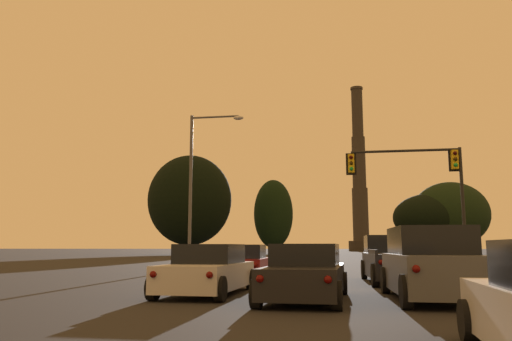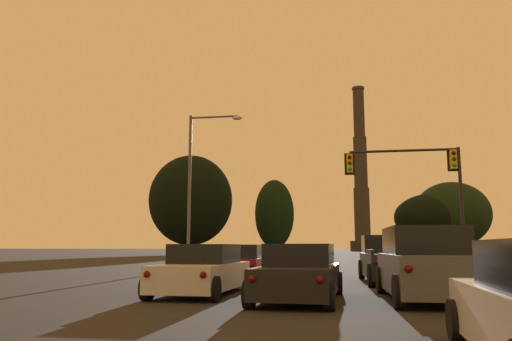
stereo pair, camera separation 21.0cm
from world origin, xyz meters
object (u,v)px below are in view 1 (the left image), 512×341
at_px(suv_right_lane_second, 431,265).
at_px(street_lamp, 198,174).
at_px(sedan_center_lane_second, 306,274).
at_px(hatchback_left_lane_front, 245,264).
at_px(traffic_light_overhead_right, 423,176).
at_px(smokestack, 360,185).
at_px(sedan_left_lane_second, 208,271).
at_px(pickup_truck_right_lane_front, 394,261).

xyz_separation_m(suv_right_lane_second, street_lamp, (-10.84, 16.38, 4.95)).
bearing_deg(sedan_center_lane_second, hatchback_left_lane_front, 114.25).
bearing_deg(traffic_light_overhead_right, sedan_center_lane_second, -110.16).
xyz_separation_m(traffic_light_overhead_right, smokestack, (2.28, 123.52, 14.48)).
bearing_deg(smokestack, sedan_left_lane_second, -94.46).
relative_size(pickup_truck_right_lane_front, traffic_light_overhead_right, 0.83).
bearing_deg(street_lamp, suv_right_lane_second, -56.51).
distance_m(sedan_left_lane_second, smokestack, 139.10).
relative_size(sedan_center_lane_second, sedan_left_lane_second, 1.00).
relative_size(hatchback_left_lane_front, pickup_truck_right_lane_front, 0.74).
xyz_separation_m(hatchback_left_lane_front, pickup_truck_right_lane_front, (5.88, -0.28, 0.14)).
height_order(sedan_center_lane_second, street_lamp, street_lamp).
bearing_deg(suv_right_lane_second, sedan_left_lane_second, 171.64).
distance_m(suv_right_lane_second, smokestack, 139.48).
height_order(sedan_left_lane_second, pickup_truck_right_lane_front, pickup_truck_right_lane_front).
relative_size(pickup_truck_right_lane_front, street_lamp, 0.58).
bearing_deg(street_lamp, traffic_light_overhead_right, -7.55).
distance_m(sedan_center_lane_second, pickup_truck_right_lane_front, 7.67).
bearing_deg(sedan_left_lane_second, street_lamp, 108.68).
bearing_deg(smokestack, traffic_light_overhead_right, -91.06).
distance_m(sedan_center_lane_second, hatchback_left_lane_front, 7.92).
height_order(suv_right_lane_second, smokestack, smokestack).
xyz_separation_m(suv_right_lane_second, traffic_light_overhead_right, (2.37, 14.63, 4.26)).
distance_m(sedan_left_lane_second, street_lamp, 17.14).
bearing_deg(sedan_center_lane_second, smokestack, 89.34).
relative_size(hatchback_left_lane_front, street_lamp, 0.43).
distance_m(pickup_truck_right_lane_front, smokestack, 132.97).
bearing_deg(pickup_truck_right_lane_front, hatchback_left_lane_front, 175.56).
bearing_deg(sedan_left_lane_second, hatchback_left_lane_front, 92.06).
xyz_separation_m(sedan_center_lane_second, smokestack, (7.82, 138.62, 18.97)).
height_order(traffic_light_overhead_right, street_lamp, street_lamp).
distance_m(sedan_center_lane_second, street_lamp, 19.23).
distance_m(sedan_center_lane_second, suv_right_lane_second, 3.22).
bearing_deg(smokestack, pickup_truck_right_lane_front, -92.12).
relative_size(sedan_left_lane_second, suv_right_lane_second, 0.96).
relative_size(suv_right_lane_second, smokestack, 0.10).
distance_m(hatchback_left_lane_front, pickup_truck_right_lane_front, 5.88).
relative_size(sedan_center_lane_second, traffic_light_overhead_right, 0.71).
relative_size(traffic_light_overhead_right, smokestack, 0.13).
bearing_deg(traffic_light_overhead_right, hatchback_left_lane_front, -137.56).
relative_size(sedan_left_lane_second, street_lamp, 0.49).
bearing_deg(smokestack, street_lamp, -97.25).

